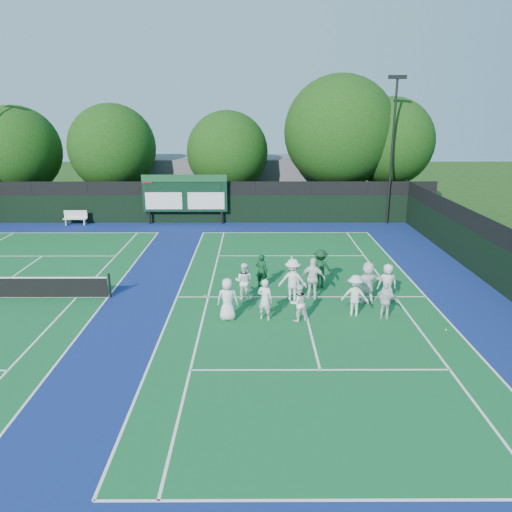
{
  "coord_description": "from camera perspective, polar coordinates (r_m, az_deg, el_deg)",
  "views": [
    {
      "loc": [
        -2.08,
        -19.51,
        7.94
      ],
      "look_at": [
        -2.0,
        3.0,
        1.3
      ],
      "focal_mm": 35.0,
      "sensor_mm": 36.0,
      "label": 1
    }
  ],
  "objects": [
    {
      "name": "player_back_1",
      "position": [
        21.34,
        4.21,
        -2.77
      ],
      "size": [
        1.27,
        0.81,
        1.87
      ],
      "primitive_type": "imported",
      "rotation": [
        0.0,
        0.0,
        3.04
      ],
      "color": "silver",
      "rests_on": "ground"
    },
    {
      "name": "player_back_3",
      "position": [
        21.61,
        12.61,
        -2.97
      ],
      "size": [
        1.75,
        0.86,
        1.81
      ],
      "primitive_type": "imported",
      "rotation": [
        0.0,
        0.0,
        3.34
      ],
      "color": "white",
      "rests_on": "ground"
    },
    {
      "name": "player_front_1",
      "position": [
        19.44,
        1.03,
        -4.99
      ],
      "size": [
        0.72,
        0.6,
        1.68
      ],
      "primitive_type": "imported",
      "rotation": [
        0.0,
        0.0,
        2.77
      ],
      "color": "silver",
      "rests_on": "ground"
    },
    {
      "name": "player_front_3",
      "position": [
        20.23,
        11.26,
        -4.44
      ],
      "size": [
        1.22,
        0.91,
        1.68
      ],
      "primitive_type": "imported",
      "rotation": [
        0.0,
        0.0,
        2.85
      ],
      "color": "silver",
      "rests_on": "ground"
    },
    {
      "name": "tree_b",
      "position": [
        40.64,
        -15.84,
        11.57
      ],
      "size": [
        6.64,
        6.64,
        8.41
      ],
      "color": "#311A0D",
      "rests_on": "ground"
    },
    {
      "name": "tennis_ball_4",
      "position": [
        24.22,
        7.67,
        -2.77
      ],
      "size": [
        0.07,
        0.07,
        0.07
      ],
      "primitive_type": "sphere",
      "color": "#D1E81B",
      "rests_on": "ground"
    },
    {
      "name": "bench",
      "position": [
        37.86,
        -19.93,
        4.2
      ],
      "size": [
        1.64,
        0.48,
        1.03
      ],
      "color": "silver",
      "rests_on": "ground"
    },
    {
      "name": "back_fence",
      "position": [
        36.32,
        -6.43,
        5.89
      ],
      "size": [
        34.0,
        0.08,
        3.0
      ],
      "color": "black",
      "rests_on": "ground"
    },
    {
      "name": "coach_left",
      "position": [
        23.0,
        0.65,
        -1.68
      ],
      "size": [
        0.67,
        0.57,
        1.58
      ],
      "primitive_type": "imported",
      "rotation": [
        0.0,
        0.0,
        2.76
      ],
      "color": "#0E351C",
      "rests_on": "ground"
    },
    {
      "name": "tennis_ball_3",
      "position": [
        22.19,
        -5.86,
        -4.53
      ],
      "size": [
        0.07,
        0.07,
        0.07
      ],
      "primitive_type": "sphere",
      "color": "#D1E81B",
      "rests_on": "ground"
    },
    {
      "name": "player_back_2",
      "position": [
        21.65,
        6.52,
        -2.58
      ],
      "size": [
        1.15,
        0.68,
        1.85
      ],
      "primitive_type": "imported",
      "rotation": [
        0.0,
        0.0,
        2.92
      ],
      "color": "white",
      "rests_on": "ground"
    },
    {
      "name": "clubhouse",
      "position": [
        43.91,
        -0.1,
        8.66
      ],
      "size": [
        18.0,
        6.0,
        4.0
      ],
      "primitive_type": "cube",
      "color": "#5D5D62",
      "rests_on": "ground"
    },
    {
      "name": "divider_fence_right",
      "position": [
        24.22,
        27.04,
        -1.18
      ],
      "size": [
        0.08,
        32.0,
        3.0
      ],
      "color": "black",
      "rests_on": "ground"
    },
    {
      "name": "player_front_2",
      "position": [
        19.42,
        4.87,
        -5.36
      ],
      "size": [
        0.87,
        0.77,
        1.49
      ],
      "primitive_type": "imported",
      "rotation": [
        0.0,
        0.0,
        3.47
      ],
      "color": "white",
      "rests_on": "ground"
    },
    {
      "name": "coach_right",
      "position": [
        23.09,
        7.36,
        -1.43
      ],
      "size": [
        1.22,
        0.77,
        1.81
      ],
      "primitive_type": "imported",
      "rotation": [
        0.0,
        0.0,
        3.06
      ],
      "color": "#0E331A",
      "rests_on": "ground"
    },
    {
      "name": "ground",
      "position": [
        21.16,
        5.48,
        -5.68
      ],
      "size": [
        120.0,
        120.0,
        0.0
      ],
      "primitive_type": "plane",
      "color": "#1B3C10",
      "rests_on": "ground"
    },
    {
      "name": "tree_c",
      "position": [
        39.27,
        -3.06,
        11.56
      ],
      "size": [
        6.23,
        6.23,
        7.9
      ],
      "color": "#311A0D",
      "rests_on": "ground"
    },
    {
      "name": "player_back_4",
      "position": [
        21.98,
        14.78,
        -2.99
      ],
      "size": [
        0.84,
        0.57,
        1.67
      ],
      "primitive_type": "imported",
      "rotation": [
        0.0,
        0.0,
        3.19
      ],
      "color": "silver",
      "rests_on": "ground"
    },
    {
      "name": "light_pole_right",
      "position": [
        36.52,
        15.42,
        13.3
      ],
      "size": [
        1.2,
        0.3,
        10.12
      ],
      "color": "black",
      "rests_on": "ground"
    },
    {
      "name": "tennis_ball_1",
      "position": [
        22.59,
        4.72,
        -4.11
      ],
      "size": [
        0.07,
        0.07,
        0.07
      ],
      "primitive_type": "sphere",
      "color": "#D1E81B",
      "rests_on": "ground"
    },
    {
      "name": "scoreboard",
      "position": [
        35.9,
        -8.16,
        7.06
      ],
      "size": [
        6.0,
        0.21,
        3.55
      ],
      "color": "black",
      "rests_on": "ground"
    },
    {
      "name": "court_apron",
      "position": [
        22.33,
        -10.33,
        -4.66
      ],
      "size": [
        34.0,
        32.0,
        0.01
      ],
      "primitive_type": "cube",
      "color": "navy",
      "rests_on": "ground"
    },
    {
      "name": "tree_e",
      "position": [
        40.56,
        15.22,
        12.23
      ],
      "size": [
        6.7,
        6.7,
        8.88
      ],
      "color": "#311A0D",
      "rests_on": "ground"
    },
    {
      "name": "tree_d",
      "position": [
        39.69,
        9.75,
        13.52
      ],
      "size": [
        8.49,
        8.49,
        10.54
      ],
      "color": "#311A0D",
      "rests_on": "ground"
    },
    {
      "name": "tree_a",
      "position": [
        43.19,
        -25.46,
        10.62
      ],
      "size": [
        6.76,
        6.76,
        8.28
      ],
      "color": "#311A0D",
      "rests_on": "ground"
    },
    {
      "name": "near_court",
      "position": [
        22.08,
        5.23,
        -4.68
      ],
      "size": [
        11.05,
        23.85,
        0.01
      ],
      "color": "#12592A",
      "rests_on": "ground"
    },
    {
      "name": "tennis_ball_0",
      "position": [
        20.64,
        1.98,
        -6.09
      ],
      "size": [
        0.07,
        0.07,
        0.07
      ],
      "primitive_type": "sphere",
      "color": "#D1E81B",
      "rests_on": "ground"
    },
    {
      "name": "player_front_4",
      "position": [
        20.21,
        14.62,
        -4.98
      ],
      "size": [
        0.95,
        0.68,
        1.49
      ],
      "primitive_type": "imported",
      "rotation": [
        0.0,
        0.0,
        2.74
      ],
      "color": "silver",
      "rests_on": "ground"
    },
    {
      "name": "player_front_0",
      "position": [
        19.47,
        -3.27,
        -4.95
      ],
      "size": [
        0.86,
        0.58,
        1.7
      ],
      "primitive_type": "imported",
      "rotation": [
        0.0,
        0.0,
        3.09
      ],
      "color": "white",
      "rests_on": "ground"
    },
    {
      "name": "tennis_ball_2",
      "position": [
        20.1,
        20.92,
        -7.88
      ],
      "size": [
        0.07,
        0.07,
        0.07
      ],
      "primitive_type": "sphere",
      "color": "#D1E81B",
      "rests_on": "ground"
    },
    {
      "name": "player_back_0",
      "position": [
        21.53,
        -1.4,
        -2.89
      ],
      "size": [
        0.92,
        0.8,
        1.64
      ],
      "primitive_type": "imported",
      "rotation": [
        0.0,
        0.0,
        2.89
      ],
      "color": "white",
      "rests_on": "ground"
    }
  ]
}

